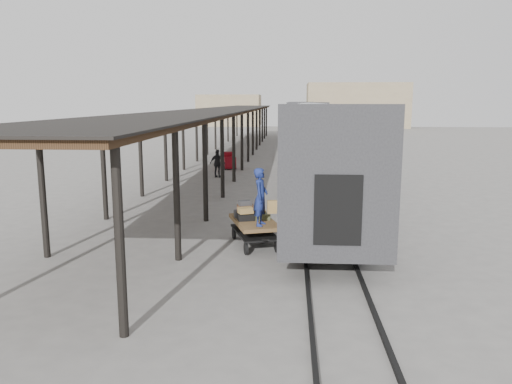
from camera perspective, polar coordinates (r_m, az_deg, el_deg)
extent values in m
plane|color=slate|center=(17.08, -2.92, -5.76)|extent=(160.00, 160.00, 0.00)
cube|color=silver|center=(24.42, 6.79, 5.25)|extent=(3.00, 24.00, 2.90)
cube|color=#28282B|center=(12.63, 9.37, 0.48)|extent=(3.04, 0.22, 3.50)
cube|color=black|center=(24.33, 3.23, 7.41)|extent=(0.04, 22.08, 0.65)
cube|color=black|center=(24.62, 6.71, 1.30)|extent=(2.55, 23.04, 0.50)
cube|color=silver|center=(50.35, 5.37, 7.85)|extent=(3.00, 24.00, 2.90)
cube|color=#28282B|center=(38.47, 5.78, 7.10)|extent=(3.04, 0.22, 3.50)
cube|color=black|center=(50.31, 3.63, 8.90)|extent=(0.04, 22.08, 0.65)
cube|color=black|center=(50.46, 5.34, 5.92)|extent=(2.55, 23.04, 0.50)
cube|color=silver|center=(76.33, 4.91, 8.68)|extent=(3.00, 24.00, 2.90)
cube|color=#28282B|center=(64.44, 5.07, 8.39)|extent=(3.04, 0.22, 3.50)
cube|color=black|center=(76.31, 3.76, 9.38)|extent=(0.04, 22.08, 0.65)
cube|color=black|center=(76.40, 4.89, 7.41)|extent=(2.55, 23.04, 0.50)
cube|color=black|center=(16.00, 3.74, 1.02)|extent=(0.50, 1.70, 2.00)
imported|color=silver|center=(16.03, 3.73, 0.54)|extent=(0.72, 0.89, 1.72)
cube|color=#A38146|center=(16.00, 2.27, -1.70)|extent=(0.57, 0.25, 0.42)
cube|color=#422B19|center=(40.66, -3.72, 9.27)|extent=(4.60, 64.00, 0.18)
cube|color=black|center=(40.66, -3.73, 9.44)|extent=(4.90, 64.30, 0.06)
cylinder|color=black|center=(41.07, -6.55, 6.44)|extent=(0.20, 0.20, 4.00)
cylinder|color=black|center=(71.73, -2.03, 8.13)|extent=(0.20, 0.20, 4.00)
cylinder|color=black|center=(10.25, -15.32, -5.50)|extent=(0.20, 0.20, 4.00)
cylinder|color=black|center=(40.53, -0.80, 6.46)|extent=(0.20, 0.20, 4.00)
cylinder|color=black|center=(71.43, 1.27, 8.13)|extent=(0.20, 0.20, 4.00)
cube|color=black|center=(50.51, 4.50, 4.98)|extent=(0.10, 150.00, 0.12)
cube|color=black|center=(50.55, 6.14, 4.96)|extent=(0.10, 150.00, 0.12)
cube|color=tan|center=(95.06, 11.37, 9.68)|extent=(18.00, 10.00, 8.00)
cube|color=tan|center=(99.04, -3.05, 9.31)|extent=(12.00, 8.00, 6.00)
cube|color=brown|center=(16.51, -0.20, -3.44)|extent=(1.93, 2.67, 0.12)
cube|color=black|center=(16.60, -0.20, -4.62)|extent=(1.80, 2.54, 0.06)
cylinder|color=black|center=(15.67, -1.15, -6.48)|extent=(0.20, 0.41, 0.40)
cylinder|color=black|center=(15.91, 2.39, -6.23)|extent=(0.20, 0.41, 0.40)
cylinder|color=black|center=(17.46, -2.55, -4.73)|extent=(0.20, 0.41, 0.40)
cylinder|color=black|center=(17.67, 0.64, -4.53)|extent=(0.20, 0.41, 0.40)
cube|color=#363638|center=(16.98, -1.45, -2.49)|extent=(0.71, 0.57, 0.21)
cube|color=#A38146|center=(17.17, 0.33, -2.40)|extent=(0.52, 0.38, 0.18)
cube|color=black|center=(16.48, -1.15, -2.88)|extent=(0.63, 0.52, 0.22)
cube|color=#4A5030|center=(16.60, 0.71, -2.83)|extent=(0.57, 0.45, 0.19)
cube|color=#4F311F|center=(16.86, -1.25, -1.83)|extent=(0.60, 0.46, 0.20)
cube|color=#A38146|center=(16.41, -1.19, -2.13)|extent=(0.56, 0.49, 0.19)
cube|color=#363638|center=(16.80, -1.28, -1.27)|extent=(0.50, 0.44, 0.15)
cube|color=black|center=(16.61, 0.29, -2.28)|extent=(0.43, 0.36, 0.13)
cube|color=maroon|center=(35.53, -3.08, 3.44)|extent=(1.12, 1.49, 0.79)
cube|color=maroon|center=(35.81, -3.17, 4.35)|extent=(0.86, 0.71, 0.31)
cylinder|color=black|center=(35.04, -3.53, 2.81)|extent=(0.19, 0.33, 0.32)
cylinder|color=black|center=(35.14, -2.39, 2.84)|extent=(0.19, 0.33, 0.32)
cylinder|color=black|center=(35.99, -3.75, 3.00)|extent=(0.19, 0.33, 0.32)
cylinder|color=black|center=(36.09, -2.64, 3.03)|extent=(0.19, 0.33, 0.32)
imported|color=navy|center=(15.66, 0.54, -0.56)|extent=(0.55, 0.73, 1.83)
imported|color=black|center=(31.44, -4.40, 3.26)|extent=(1.11, 0.67, 1.76)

